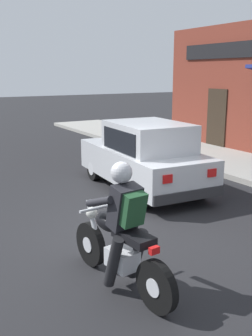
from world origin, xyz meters
The scene contains 5 objects.
ground_plane centered at (0.00, 0.00, 0.00)m, with size 80.00×80.00×0.00m, color black.
sidewalk_curb centered at (5.22, 3.00, 0.07)m, with size 2.60×22.00×0.14m, color #9E9B93.
motorcycle_with_rider centered at (-0.96, -1.34, 0.68)m, with size 0.61×2.02×1.62m.
car_hatchback centered at (1.64, 2.09, 0.77)m, with size 1.91×3.89×1.57m.
fire_hydrant centered at (4.84, 6.63, 0.57)m, with size 0.36×0.24×0.88m.
Camera 1 is at (-3.20, -5.23, 2.63)m, focal length 42.00 mm.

